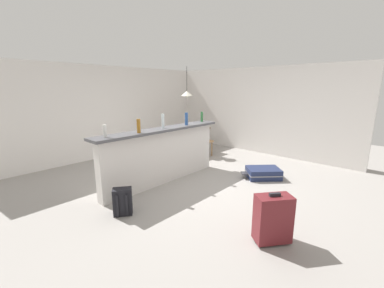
# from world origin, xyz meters

# --- Properties ---
(ground_plane) EXTENTS (13.00, 13.00, 0.05)m
(ground_plane) POSITION_xyz_m (0.00, 0.00, -0.03)
(ground_plane) COLOR gray
(wall_back) EXTENTS (6.60, 0.10, 2.50)m
(wall_back) POSITION_xyz_m (0.00, 3.05, 1.25)
(wall_back) COLOR silver
(wall_back) RESTS_ON ground_plane
(wall_right) EXTENTS (0.10, 6.00, 2.50)m
(wall_right) POSITION_xyz_m (3.05, 0.30, 1.25)
(wall_right) COLOR silver
(wall_right) RESTS_ON ground_plane
(partition_half_wall) EXTENTS (2.80, 0.20, 1.08)m
(partition_half_wall) POSITION_xyz_m (-0.52, 0.34, 0.54)
(partition_half_wall) COLOR silver
(partition_half_wall) RESTS_ON ground_plane
(bar_countertop) EXTENTS (2.96, 0.40, 0.05)m
(bar_countertop) POSITION_xyz_m (-0.52, 0.34, 1.10)
(bar_countertop) COLOR #4C4C51
(bar_countertop) RESTS_ON partition_half_wall
(bottle_white) EXTENTS (0.06, 0.06, 0.21)m
(bottle_white) POSITION_xyz_m (-1.73, 0.35, 1.23)
(bottle_white) COLOR silver
(bottle_white) RESTS_ON bar_countertop
(bottle_amber) EXTENTS (0.07, 0.07, 0.25)m
(bottle_amber) POSITION_xyz_m (-1.12, 0.27, 1.25)
(bottle_amber) COLOR #9E661E
(bottle_amber) RESTS_ON bar_countertop
(bottle_clear) EXTENTS (0.06, 0.06, 0.29)m
(bottle_clear) POSITION_xyz_m (-0.50, 0.33, 1.27)
(bottle_clear) COLOR silver
(bottle_clear) RESTS_ON bar_countertop
(bottle_blue) EXTENTS (0.07, 0.07, 0.27)m
(bottle_blue) POSITION_xyz_m (0.13, 0.29, 1.26)
(bottle_blue) COLOR #284C89
(bottle_blue) RESTS_ON bar_countertop
(bottle_green) EXTENTS (0.06, 0.06, 0.24)m
(bottle_green) POSITION_xyz_m (0.76, 0.39, 1.24)
(bottle_green) COLOR #2D6B38
(bottle_green) RESTS_ON bar_countertop
(dining_table) EXTENTS (1.10, 0.80, 0.74)m
(dining_table) POSITION_xyz_m (1.59, 1.59, 0.65)
(dining_table) COLOR #4C331E
(dining_table) RESTS_ON ground_plane
(dining_chair_near_partition) EXTENTS (0.41, 0.41, 0.93)m
(dining_chair_near_partition) POSITION_xyz_m (1.58, 1.07, 0.52)
(dining_chair_near_partition) COLOR #9E754C
(dining_chair_near_partition) RESTS_ON ground_plane
(pendant_lamp) EXTENTS (0.34, 0.34, 0.86)m
(pendant_lamp) POSITION_xyz_m (1.56, 1.63, 1.75)
(pendant_lamp) COLOR black
(suitcase_flat_navy) EXTENTS (0.84, 0.84, 0.22)m
(suitcase_flat_navy) POSITION_xyz_m (1.09, -1.09, 0.11)
(suitcase_flat_navy) COLOR #1E284C
(suitcase_flat_navy) RESTS_ON ground_plane
(backpack_black) EXTENTS (0.34, 0.33, 0.42)m
(backpack_black) POSITION_xyz_m (-1.83, -0.21, 0.20)
(backpack_black) COLOR black
(backpack_black) RESTS_ON ground_plane
(suitcase_upright_maroon) EXTENTS (0.49, 0.46, 0.67)m
(suitcase_upright_maroon) POSITION_xyz_m (-0.96, -2.23, 0.33)
(suitcase_upright_maroon) COLOR maroon
(suitcase_upright_maroon) RESTS_ON ground_plane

